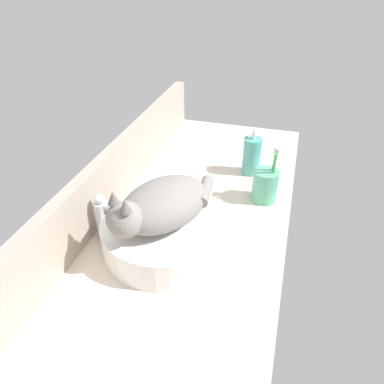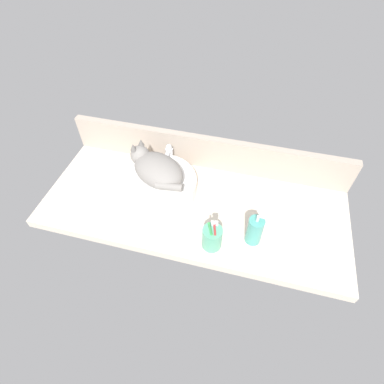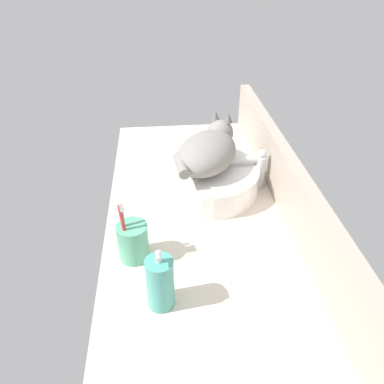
% 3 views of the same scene
% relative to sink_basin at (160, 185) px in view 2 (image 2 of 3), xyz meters
% --- Properties ---
extents(ground_plane, '(1.36, 0.55, 0.04)m').
position_rel_sink_basin_xyz_m(ground_plane, '(0.17, -0.03, -0.06)').
color(ground_plane, beige).
extents(backsplash_panel, '(1.36, 0.04, 0.17)m').
position_rel_sink_basin_xyz_m(backsplash_panel, '(0.17, 0.23, 0.05)').
color(backsplash_panel, '#AD9E8E').
rests_on(backsplash_panel, ground_plane).
extents(sink_basin, '(0.34, 0.34, 0.08)m').
position_rel_sink_basin_xyz_m(sink_basin, '(0.00, 0.00, 0.00)').
color(sink_basin, white).
rests_on(sink_basin, ground_plane).
extents(cat, '(0.30, 0.27, 0.14)m').
position_rel_sink_basin_xyz_m(cat, '(-0.01, 0.01, 0.10)').
color(cat, gray).
rests_on(cat, sink_basin).
extents(faucet, '(0.04, 0.12, 0.14)m').
position_rel_sink_basin_xyz_m(faucet, '(-0.01, 0.17, 0.03)').
color(faucet, silver).
rests_on(faucet, ground_plane).
extents(soap_dispenser, '(0.06, 0.06, 0.16)m').
position_rel_sink_basin_xyz_m(soap_dispenser, '(0.45, -0.16, 0.03)').
color(soap_dispenser, teal).
rests_on(soap_dispenser, ground_plane).
extents(toothbrush_cup, '(0.08, 0.08, 0.19)m').
position_rel_sink_basin_xyz_m(toothbrush_cup, '(0.29, -0.22, 0.01)').
color(toothbrush_cup, '#5BB28E').
rests_on(toothbrush_cup, ground_plane).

